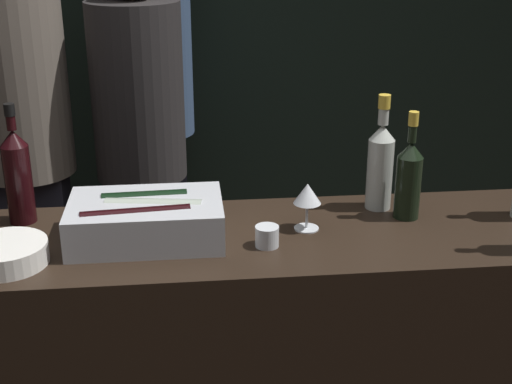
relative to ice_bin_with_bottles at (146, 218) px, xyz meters
name	(u,v)px	position (x,y,z in m)	size (l,w,h in m)	color
wall_back_chalkboard	(217,12)	(0.31, 2.02, 0.31)	(6.40, 0.06, 2.80)	black
bar_counter	(257,382)	(0.31, 0.00, -0.58)	(2.17, 0.53, 1.03)	black
ice_bin_with_bottles	(146,218)	(0.00, 0.00, 0.00)	(0.43, 0.28, 0.12)	#B7BABF
bowl_white	(6,253)	(-0.36, -0.12, -0.03)	(0.22, 0.22, 0.06)	silver
wine_glass	(307,196)	(0.46, 0.02, 0.04)	(0.08, 0.08, 0.14)	silver
candle_votive	(267,236)	(0.33, -0.08, -0.03)	(0.07, 0.07, 0.06)	silver
rose_wine_bottle	(380,162)	(0.71, 0.16, 0.09)	(0.08, 0.08, 0.36)	#B2B7AD
red_wine_bottle_black_foil	(18,174)	(-0.37, 0.17, 0.09)	(0.08, 0.08, 0.36)	black
champagne_bottle	(409,177)	(0.78, 0.08, 0.07)	(0.08, 0.08, 0.33)	black
person_in_hoodie	(140,138)	(-0.07, 1.12, -0.11)	(0.39, 0.39, 1.77)	black
person_blond_tee	(155,99)	(-0.02, 1.62, -0.06)	(0.37, 0.37, 1.85)	black
person_grey_polo	(24,134)	(-0.56, 1.11, -0.07)	(0.41, 0.41, 1.83)	black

